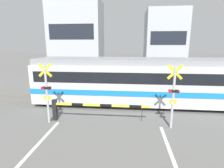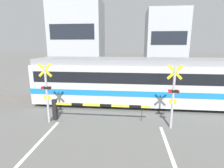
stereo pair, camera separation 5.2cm
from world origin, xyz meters
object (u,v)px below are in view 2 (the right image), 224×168
object	(u,v)px
crossing_barrier_far	(134,84)
crossing_signal_right	(173,94)
crossing_barrier_near	(82,107)
crossing_signal_left	(47,91)
commuter_train	(146,80)
pedestrian	(125,77)

from	to	relation	value
crossing_barrier_far	crossing_signal_right	world-z (taller)	crossing_signal_right
crossing_barrier_far	crossing_barrier_near	bearing A→B (deg)	-115.79
crossing_signal_right	crossing_signal_left	bearing A→B (deg)	180.00
commuter_train	crossing_signal_left	size ratio (longest dim) A/B	4.71
crossing_barrier_far	pedestrian	xyz separation A→B (m)	(-0.76, 2.19, 0.18)
commuter_train	crossing_signal_right	xyz separation A→B (m)	(0.94, -3.25, 0.05)
commuter_train	pedestrian	xyz separation A→B (m)	(-1.45, 4.89, -0.68)
crossing_signal_left	crossing_signal_right	distance (m)	5.97
crossing_signal_left	pedestrian	xyz separation A→B (m)	(3.59, 8.14, -0.73)
crossing_barrier_far	commuter_train	bearing A→B (deg)	-75.66
crossing_barrier_near	crossing_signal_left	bearing A→B (deg)	-169.25
crossing_barrier_far	crossing_signal_right	distance (m)	6.23
commuter_train	pedestrian	world-z (taller)	commuter_train
crossing_barrier_near	pedestrian	world-z (taller)	pedestrian
crossing_barrier_near	crossing_signal_left	size ratio (longest dim) A/B	1.64
crossing_signal_right	commuter_train	bearing A→B (deg)	106.09
crossing_barrier_near	crossing_barrier_far	world-z (taller)	same
crossing_barrier_near	crossing_signal_right	size ratio (longest dim) A/B	1.64
crossing_barrier_near	crossing_barrier_far	xyz separation A→B (m)	(2.72, 5.63, 0.00)
crossing_barrier_far	crossing_signal_left	world-z (taller)	crossing_signal_left
commuter_train	crossing_signal_left	xyz separation A→B (m)	(-5.04, -3.25, 0.05)
commuter_train	crossing_barrier_near	xyz separation A→B (m)	(-3.41, -2.94, -0.86)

